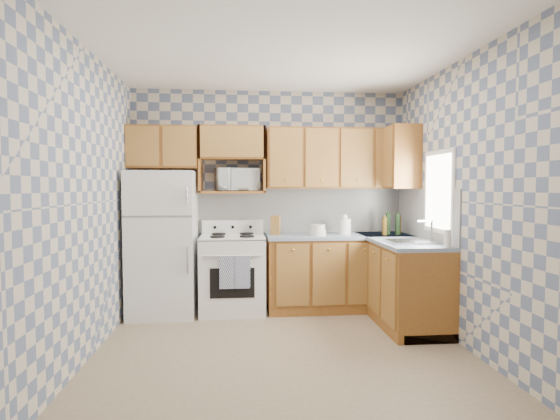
% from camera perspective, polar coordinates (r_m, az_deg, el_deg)
% --- Properties ---
extents(floor, '(3.40, 3.40, 0.00)m').
position_cam_1_polar(floor, '(4.22, 0.28, -17.77)').
color(floor, '#78654F').
rests_on(floor, ground).
extents(back_wall, '(3.40, 0.02, 2.70)m').
position_cam_1_polar(back_wall, '(5.54, -1.33, 1.49)').
color(back_wall, slate).
rests_on(back_wall, ground).
extents(right_wall, '(0.02, 3.20, 2.70)m').
position_cam_1_polar(right_wall, '(4.45, 22.65, 0.89)').
color(right_wall, slate).
rests_on(right_wall, ground).
extents(backsplash_back, '(2.60, 0.02, 0.56)m').
position_cam_1_polar(backsplash_back, '(5.58, 2.78, -0.05)').
color(backsplash_back, silver).
rests_on(backsplash_back, back_wall).
extents(backsplash_right, '(0.02, 1.60, 0.56)m').
position_cam_1_polar(backsplash_right, '(5.17, 18.36, -0.44)').
color(backsplash_right, silver).
rests_on(backsplash_right, right_wall).
extents(refrigerator, '(0.75, 0.70, 1.68)m').
position_cam_1_polar(refrigerator, '(5.29, -14.99, -4.22)').
color(refrigerator, silver).
rests_on(refrigerator, floor).
extents(stove_body, '(0.76, 0.65, 0.90)m').
position_cam_1_polar(stove_body, '(5.31, -6.19, -8.39)').
color(stove_body, silver).
rests_on(stove_body, floor).
extents(cooktop, '(0.76, 0.65, 0.02)m').
position_cam_1_polar(cooktop, '(5.23, -6.22, -3.50)').
color(cooktop, silver).
rests_on(cooktop, stove_body).
extents(backguard, '(0.76, 0.08, 0.17)m').
position_cam_1_polar(backguard, '(5.50, -6.18, -2.19)').
color(backguard, silver).
rests_on(backguard, cooktop).
extents(dish_towel_left, '(0.17, 0.02, 0.37)m').
position_cam_1_polar(dish_towel_left, '(4.95, -6.91, -8.09)').
color(dish_towel_left, navy).
rests_on(dish_towel_left, stove_body).
extents(dish_towel_right, '(0.17, 0.02, 0.37)m').
position_cam_1_polar(dish_towel_right, '(4.95, -4.93, -8.08)').
color(dish_towel_right, navy).
rests_on(dish_towel_right, stove_body).
extents(base_cabinets_back, '(1.75, 0.60, 0.88)m').
position_cam_1_polar(base_cabinets_back, '(5.47, 7.66, -8.17)').
color(base_cabinets_back, brown).
rests_on(base_cabinets_back, floor).
extents(base_cabinets_right, '(0.60, 1.60, 0.88)m').
position_cam_1_polar(base_cabinets_right, '(5.16, 15.23, -8.92)').
color(base_cabinets_right, brown).
rests_on(base_cabinets_right, floor).
extents(countertop_back, '(1.77, 0.63, 0.04)m').
position_cam_1_polar(countertop_back, '(5.39, 7.70, -3.37)').
color(countertop_back, gray).
rests_on(countertop_back, base_cabinets_back).
extents(countertop_right, '(0.63, 1.60, 0.04)m').
position_cam_1_polar(countertop_right, '(5.08, 15.25, -3.84)').
color(countertop_right, gray).
rests_on(countertop_right, base_cabinets_right).
extents(upper_cabinets_back, '(1.75, 0.33, 0.74)m').
position_cam_1_polar(upper_cabinets_back, '(5.51, 7.44, 6.66)').
color(upper_cabinets_back, brown).
rests_on(upper_cabinets_back, back_wall).
extents(upper_cabinets_fridge, '(0.82, 0.33, 0.50)m').
position_cam_1_polar(upper_cabinets_fridge, '(5.46, -14.98, 7.88)').
color(upper_cabinets_fridge, brown).
rests_on(upper_cabinets_fridge, back_wall).
extents(upper_cabinets_right, '(0.33, 0.70, 0.74)m').
position_cam_1_polar(upper_cabinets_right, '(5.53, 15.11, 6.57)').
color(upper_cabinets_right, brown).
rests_on(upper_cabinets_right, right_wall).
extents(microwave_shelf, '(0.80, 0.33, 0.03)m').
position_cam_1_polar(microwave_shelf, '(5.36, -6.23, 2.33)').
color(microwave_shelf, brown).
rests_on(microwave_shelf, back_wall).
extents(microwave, '(0.56, 0.44, 0.28)m').
position_cam_1_polar(microwave, '(5.38, -5.66, 3.97)').
color(microwave, silver).
rests_on(microwave, microwave_shelf).
extents(sink, '(0.48, 0.40, 0.03)m').
position_cam_1_polar(sink, '(4.76, 16.80, -4.02)').
color(sink, '#B7B7BC').
rests_on(sink, countertop_right).
extents(window, '(0.02, 0.66, 0.86)m').
position_cam_1_polar(window, '(4.84, 20.02, 2.27)').
color(window, silver).
rests_on(window, right_wall).
extents(bottle_0, '(0.06, 0.06, 0.27)m').
position_cam_1_polar(bottle_0, '(5.48, 13.92, -1.73)').
color(bottle_0, black).
rests_on(bottle_0, countertop_back).
extents(bottle_1, '(0.06, 0.06, 0.25)m').
position_cam_1_polar(bottle_1, '(5.46, 15.12, -1.85)').
color(bottle_1, black).
rests_on(bottle_1, countertop_back).
extents(bottle_2, '(0.06, 0.06, 0.23)m').
position_cam_1_polar(bottle_2, '(5.57, 15.24, -1.85)').
color(bottle_2, '#4D350F').
rests_on(bottle_2, countertop_back).
extents(bottle_3, '(0.06, 0.06, 0.21)m').
position_cam_1_polar(bottle_3, '(5.39, 13.49, -2.09)').
color(bottle_3, '#4D350F').
rests_on(bottle_3, countertop_back).
extents(knife_block, '(0.13, 0.13, 0.23)m').
position_cam_1_polar(knife_block, '(5.30, -0.59, -1.98)').
color(knife_block, brown).
rests_on(knife_block, countertop_back).
extents(electric_kettle, '(0.15, 0.15, 0.19)m').
position_cam_1_polar(electric_kettle, '(5.39, 8.45, -2.15)').
color(electric_kettle, silver).
rests_on(electric_kettle, countertop_back).
extents(food_containers, '(0.20, 0.20, 0.13)m').
position_cam_1_polar(food_containers, '(5.22, 4.95, -2.62)').
color(food_containers, silver).
rests_on(food_containers, countertop_back).
extents(soap_bottle, '(0.06, 0.06, 0.17)m').
position_cam_1_polar(soap_bottle, '(4.48, 21.09, -3.50)').
color(soap_bottle, silver).
rests_on(soap_bottle, countertop_right).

